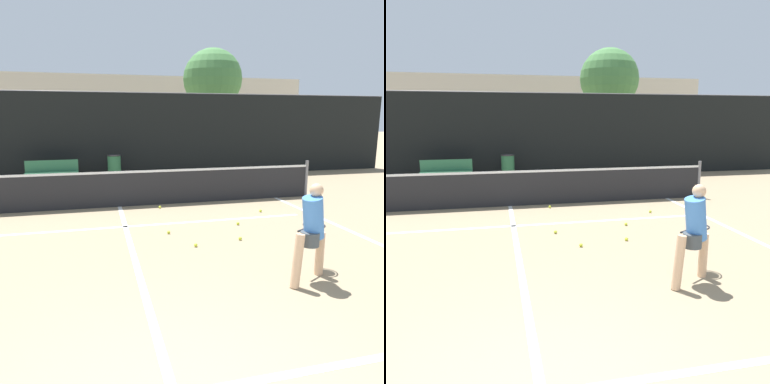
{
  "view_description": "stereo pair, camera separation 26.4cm",
  "coord_description": "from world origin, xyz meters",
  "views": [
    {
      "loc": [
        -0.54,
        -2.22,
        2.33
      ],
      "look_at": [
        1.17,
        4.43,
        0.95
      ],
      "focal_mm": 35.0,
      "sensor_mm": 36.0,
      "label": 1
    },
    {
      "loc": [
        -0.29,
        -2.28,
        2.33
      ],
      "look_at": [
        1.17,
        4.43,
        0.95
      ],
      "focal_mm": 35.0,
      "sensor_mm": 36.0,
      "label": 2
    }
  ],
  "objects": [
    {
      "name": "court_service_line",
      "position": [
        0.0,
        5.67,
        0.0
      ],
      "size": [
        8.25,
        0.1,
        0.01
      ],
      "primitive_type": "cube",
      "color": "white",
      "rests_on": "ground"
    },
    {
      "name": "court_center_mark",
      "position": [
        0.0,
        4.04,
        0.0
      ],
      "size": [
        0.1,
        7.08,
        0.01
      ],
      "primitive_type": "cube",
      "color": "white",
      "rests_on": "ground"
    },
    {
      "name": "court_sideline_right",
      "position": [
        4.51,
        4.04,
        0.0
      ],
      "size": [
        0.1,
        8.08,
        0.01
      ],
      "primitive_type": "cube",
      "color": "white",
      "rests_on": "ground"
    },
    {
      "name": "net",
      "position": [
        0.0,
        7.58,
        0.51
      ],
      "size": [
        11.09,
        0.09,
        1.07
      ],
      "color": "slate",
      "rests_on": "ground"
    },
    {
      "name": "fence_back",
      "position": [
        0.0,
        12.38,
        1.62
      ],
      "size": [
        24.0,
        0.06,
        3.26
      ],
      "color": "black",
      "rests_on": "ground"
    },
    {
      "name": "player_practicing",
      "position": [
        2.38,
        2.3,
        0.77
      ],
      "size": [
        0.96,
        0.92,
        1.42
      ],
      "rotation": [
        0.0,
        0.0,
        0.5
      ],
      "color": "#DBAD84",
      "rests_on": "ground"
    },
    {
      "name": "tennis_ball_scattered_0",
      "position": [
        2.08,
        4.21,
        0.03
      ],
      "size": [
        0.07,
        0.07,
        0.07
      ],
      "primitive_type": "sphere",
      "color": "#D1E033",
      "rests_on": "ground"
    },
    {
      "name": "tennis_ball_scattered_1",
      "position": [
        1.01,
        7.14,
        0.03
      ],
      "size": [
        0.07,
        0.07,
        0.07
      ],
      "primitive_type": "sphere",
      "color": "#D1E033",
      "rests_on": "ground"
    },
    {
      "name": "tennis_ball_scattered_2",
      "position": [
        2.41,
        5.19,
        0.03
      ],
      "size": [
        0.07,
        0.07,
        0.07
      ],
      "primitive_type": "sphere",
      "color": "#D1E033",
      "rests_on": "ground"
    },
    {
      "name": "tennis_ball_scattered_3",
      "position": [
        1.15,
        4.06,
        0.03
      ],
      "size": [
        0.07,
        0.07,
        0.07
      ],
      "primitive_type": "sphere",
      "color": "#D1E033",
      "rests_on": "ground"
    },
    {
      "name": "tennis_ball_scattered_4",
      "position": [
        3.37,
        6.12,
        0.03
      ],
      "size": [
        0.07,
        0.07,
        0.07
      ],
      "primitive_type": "sphere",
      "color": "#D1E033",
      "rests_on": "ground"
    },
    {
      "name": "tennis_ball_scattered_5",
      "position": [
        0.81,
        4.95,
        0.03
      ],
      "size": [
        0.07,
        0.07,
        0.07
      ],
      "primitive_type": "sphere",
      "color": "#D1E033",
      "rests_on": "ground"
    },
    {
      "name": "courtside_bench",
      "position": [
        -2.04,
        11.45,
        0.47
      ],
      "size": [
        1.77,
        0.44,
        0.86
      ],
      "rotation": [
        0.0,
        0.0,
        0.03
      ],
      "color": "#33724C",
      "rests_on": "ground"
    },
    {
      "name": "trash_bin",
      "position": [
        0.09,
        11.6,
        0.5
      ],
      "size": [
        0.49,
        0.49,
        0.99
      ],
      "color": "#28603D",
      "rests_on": "ground"
    },
    {
      "name": "parked_car",
      "position": [
        3.59,
        16.58,
        0.6
      ],
      "size": [
        1.74,
        4.09,
        1.43
      ],
      "color": "black",
      "rests_on": "ground"
    },
    {
      "name": "tree_west",
      "position": [
        6.81,
        21.12,
        4.67
      ],
      "size": [
        3.72,
        3.72,
        6.55
      ],
      "color": "brown",
      "rests_on": "ground"
    },
    {
      "name": "building_far",
      "position": [
        0.0,
        31.22,
        2.88
      ],
      "size": [
        36.0,
        2.4,
        5.75
      ],
      "primitive_type": "cube",
      "color": "beige",
      "rests_on": "ground"
    }
  ]
}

